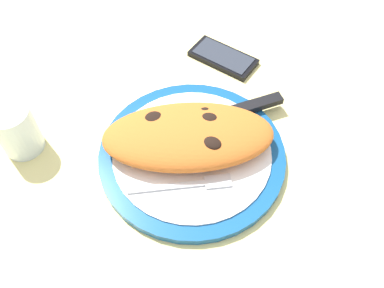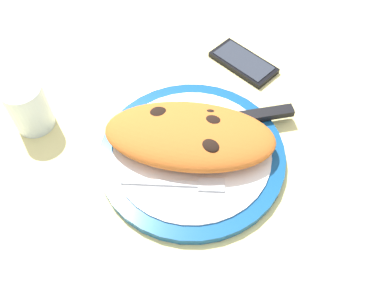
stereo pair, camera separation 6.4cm
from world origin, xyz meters
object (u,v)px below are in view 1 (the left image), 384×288
at_px(plate, 192,154).
at_px(water_glass, 18,132).
at_px(calzone, 188,136).
at_px(knife, 235,112).
at_px(smartphone, 223,57).
at_px(fork, 190,184).

relative_size(plate, water_glass, 3.47).
distance_m(calzone, water_glass, 0.27).
height_order(knife, smartphone, knife).
height_order(plate, knife, knife).
xyz_separation_m(fork, smartphone, (0.08, 0.29, -0.01)).
xyz_separation_m(plate, calzone, (-0.01, 0.01, 0.03)).
relative_size(plate, knife, 1.21).
xyz_separation_m(plate, fork, (-0.01, -0.06, 0.01)).
bearing_deg(knife, smartphone, 91.29).
distance_m(plate, water_glass, 0.28).
xyz_separation_m(calzone, knife, (0.08, 0.06, -0.02)).
distance_m(plate, calzone, 0.04).
xyz_separation_m(smartphone, water_glass, (-0.35, -0.19, 0.03)).
relative_size(plate, fork, 1.90).
bearing_deg(fork, calzone, 88.67).
xyz_separation_m(plate, knife, (0.08, 0.07, 0.01)).
xyz_separation_m(plate, water_glass, (-0.27, 0.04, 0.03)).
distance_m(knife, smartphone, 0.15).
distance_m(plate, fork, 0.06).
height_order(calzone, fork, calzone).
height_order(plate, calzone, calzone).
height_order(fork, smartphone, fork).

